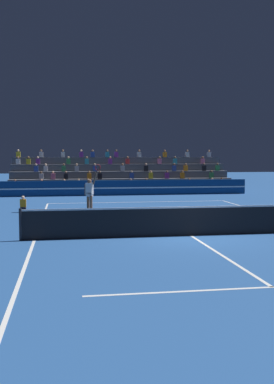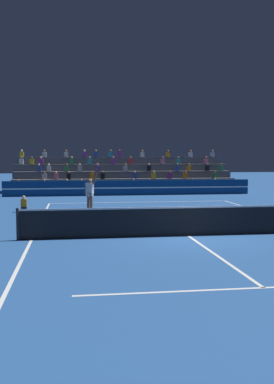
% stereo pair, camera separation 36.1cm
% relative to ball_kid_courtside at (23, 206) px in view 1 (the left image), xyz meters
% --- Properties ---
extents(ground_plane, '(120.00, 120.00, 0.00)m').
position_rel_ball_kid_courtside_xyz_m(ground_plane, '(6.57, -7.85, -0.33)').
color(ground_plane, '#285699').
extents(court_lines, '(11.10, 23.90, 0.01)m').
position_rel_ball_kid_courtside_xyz_m(court_lines, '(6.57, -7.85, -0.33)').
color(court_lines, white).
rests_on(court_lines, ground).
extents(tennis_net, '(12.00, 0.10, 1.10)m').
position_rel_ball_kid_courtside_xyz_m(tennis_net, '(6.57, -7.85, 0.21)').
color(tennis_net, black).
rests_on(tennis_net, ground).
extents(sponsor_banner_wall, '(18.00, 0.26, 1.10)m').
position_rel_ball_kid_courtside_xyz_m(sponsor_banner_wall, '(6.57, 8.99, 0.22)').
color(sponsor_banner_wall, navy).
rests_on(sponsor_banner_wall, ground).
extents(bleacher_stand, '(17.27, 4.75, 3.38)m').
position_rel_ball_kid_courtside_xyz_m(bleacher_stand, '(6.56, 12.79, 0.69)').
color(bleacher_stand, '#4C515B').
rests_on(bleacher_stand, ground).
extents(ball_kid_courtside, '(0.30, 0.36, 0.84)m').
position_rel_ball_kid_courtside_xyz_m(ball_kid_courtside, '(0.00, 0.00, 0.00)').
color(ball_kid_courtside, black).
rests_on(ball_kid_courtside, ground).
extents(tennis_player, '(0.82, 0.64, 2.49)m').
position_rel_ball_kid_courtside_xyz_m(tennis_player, '(3.33, -0.94, 0.66)').
color(tennis_player, brown).
rests_on(tennis_player, ground).
extents(tennis_ball, '(0.07, 0.07, 0.07)m').
position_rel_ball_kid_courtside_xyz_m(tennis_ball, '(2.81, -4.06, -0.30)').
color(tennis_ball, '#C6DB33').
rests_on(tennis_ball, ground).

